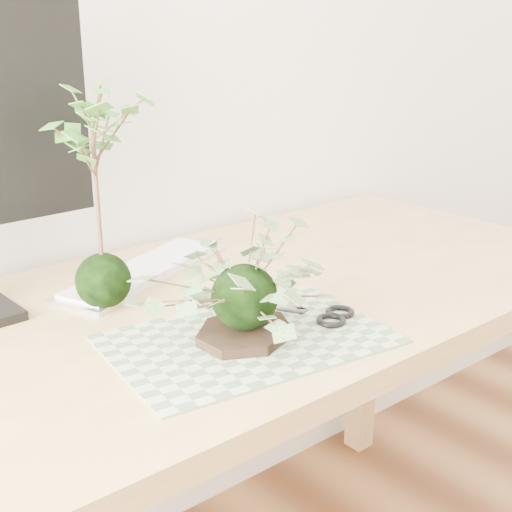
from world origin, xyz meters
The scene contains 7 objects.
desk centered at (-0.03, 1.23, 0.65)m, with size 1.60×0.70×0.74m.
cutting_mat centered at (-0.07, 1.07, 0.74)m, with size 0.41×0.27×0.00m, color #4F6D4A.
stone_dish centered at (-0.07, 1.08, 0.75)m, with size 0.17×0.17×0.01m, color black.
ivy_kokedama centered at (-0.07, 1.08, 0.86)m, with size 0.31×0.31×0.20m.
maple_kokedama centered at (-0.17, 1.33, 1.01)m, with size 0.22×0.22×0.39m.
keyboard centered at (-0.04, 1.42, 0.75)m, with size 0.41×0.26×0.02m.
scissors centered at (0.06, 1.06, 0.75)m, with size 0.10×0.20×0.01m.
Camera 1 is at (-0.68, 0.32, 1.20)m, focal length 50.00 mm.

